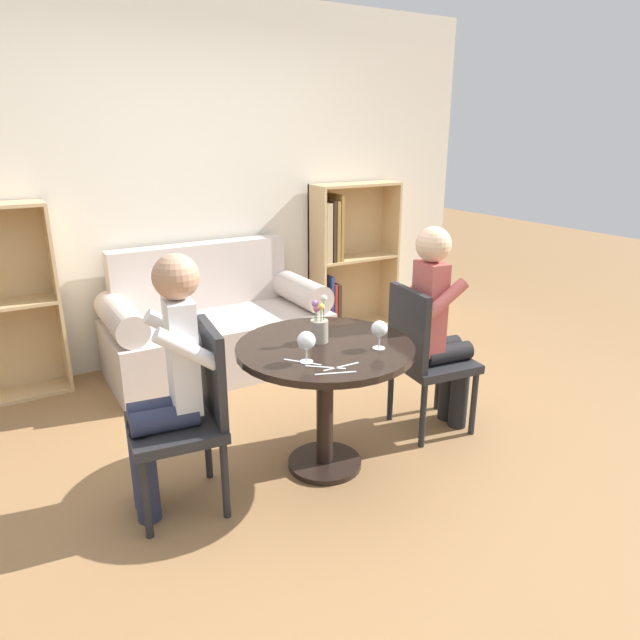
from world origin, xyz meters
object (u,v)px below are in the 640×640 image
(wine_glass_right, at_px, (379,330))
(couch, at_px, (216,329))
(bookshelf_right, at_px, (343,260))
(person_left, at_px, (167,380))
(flower_vase, at_px, (319,327))
(chair_left, at_px, (190,411))
(person_right, at_px, (439,326))
(chair_right, at_px, (424,354))
(wine_glass_left, at_px, (306,341))

(wine_glass_right, bearing_deg, couch, 96.67)
(bookshelf_right, relative_size, person_left, 1.05)
(bookshelf_right, relative_size, flower_vase, 5.20)
(chair_left, bearing_deg, wine_glass_right, 82.87)
(person_right, xyz_separation_m, wine_glass_right, (-0.59, -0.20, 0.14))
(couch, xyz_separation_m, chair_right, (0.71, -1.54, 0.18))
(chair_right, distance_m, flower_vase, 0.77)
(chair_left, distance_m, wine_glass_left, 0.64)
(bookshelf_right, height_order, person_right, bookshelf_right)
(flower_vase, bearing_deg, chair_right, -1.02)
(bookshelf_right, height_order, person_left, bookshelf_right)
(wine_glass_left, xyz_separation_m, wine_glass_right, (0.40, -0.03, -0.01))
(wine_glass_left, distance_m, flower_vase, 0.28)
(bookshelf_right, bearing_deg, person_left, -139.85)
(wine_glass_right, bearing_deg, chair_right, 23.91)
(chair_right, bearing_deg, wine_glass_right, 120.76)
(wine_glass_left, bearing_deg, chair_right, 11.85)
(chair_right, relative_size, person_left, 0.72)
(flower_vase, bearing_deg, person_right, -2.18)
(person_right, bearing_deg, wine_glass_right, 115.97)
(flower_vase, bearing_deg, wine_glass_left, -133.20)
(chair_left, xyz_separation_m, person_left, (-0.09, 0.02, 0.17))
(chair_right, bearing_deg, bookshelf_right, -11.85)
(chair_right, relative_size, wine_glass_left, 5.89)
(couch, bearing_deg, person_left, -117.73)
(chair_left, bearing_deg, person_right, 96.11)
(couch, relative_size, flower_vase, 6.38)
(chair_right, distance_m, wine_glass_right, 0.63)
(chair_left, distance_m, flower_vase, 0.76)
(bookshelf_right, bearing_deg, wine_glass_right, -118.70)
(bookshelf_right, xyz_separation_m, wine_glass_right, (-1.11, -2.04, 0.16))
(chair_left, xyz_separation_m, person_right, (1.50, -0.03, 0.16))
(bookshelf_right, relative_size, chair_right, 1.45)
(wine_glass_right, bearing_deg, person_right, 19.12)
(person_left, distance_m, wine_glass_left, 0.66)
(chair_right, relative_size, flower_vase, 3.58)
(couch, bearing_deg, wine_glass_right, -83.33)
(person_right, bearing_deg, wine_glass_left, 106.67)
(bookshelf_right, distance_m, chair_left, 2.72)
(chair_left, distance_m, wine_glass_right, 0.99)
(bookshelf_right, xyz_separation_m, flower_vase, (-1.32, -1.80, 0.14))
(couch, height_order, person_left, person_left)
(wine_glass_left, distance_m, wine_glass_right, 0.40)
(chair_right, xyz_separation_m, person_left, (-1.50, 0.03, 0.17))
(person_left, bearing_deg, flower_vase, 95.92)
(person_left, relative_size, wine_glass_right, 8.50)
(chair_right, xyz_separation_m, person_right, (0.09, -0.02, 0.16))
(chair_right, height_order, wine_glass_right, chair_right)
(chair_right, bearing_deg, wine_glass_left, 108.70)
(bookshelf_right, height_order, chair_right, bookshelf_right)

